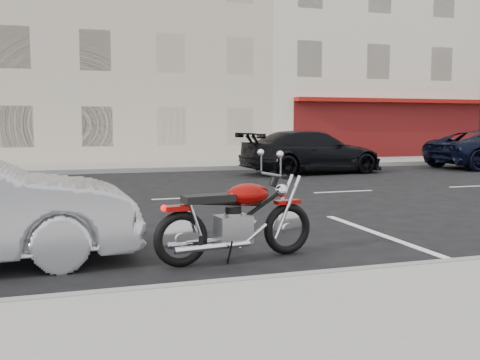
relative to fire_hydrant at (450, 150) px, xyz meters
name	(u,v)px	position (x,y,z in m)	size (l,w,h in m)	color
ground	(269,195)	(-12.00, -8.50, -0.53)	(120.00, 120.00, 0.00)	black
sidewalk_far	(58,168)	(-17.00, 0.20, -0.45)	(80.00, 3.40, 0.15)	gray
curb_near	(12,308)	(-17.00, -15.50, -0.45)	(80.00, 0.12, 0.16)	gray
curb_far	(57,172)	(-17.00, -1.50, -0.45)	(80.00, 0.12, 0.16)	gray
bldg_cream	(120,44)	(-14.00, 7.80, 5.22)	(12.00, 12.00, 11.50)	beige
bldg_corner	(349,45)	(-1.00, 7.80, 5.72)	(14.00, 12.00, 12.50)	beige
fire_hydrant	(450,150)	(0.00, 0.00, 0.00)	(0.20, 0.20, 0.72)	beige
motorcycle	(289,217)	(-13.80, -14.10, -0.04)	(2.12, 0.72, 1.06)	black
car_far	(312,152)	(-8.60, -3.61, 0.20)	(2.06, 5.06, 1.47)	black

